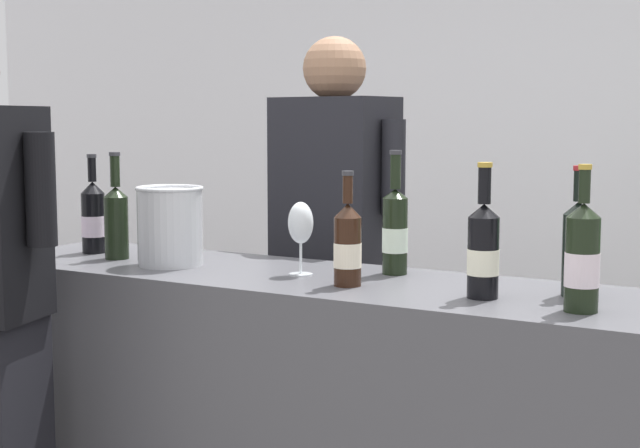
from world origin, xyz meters
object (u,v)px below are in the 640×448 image
object	(u,v)px
person_server	(334,284)
wine_bottle_2	(578,245)
wine_bottle_6	(582,258)
wine_bottle_1	(116,219)
ice_bucket	(170,225)
wine_bottle_5	(93,217)
wine_glass	(300,226)
wine_bottle_4	(483,250)
wine_bottle_3	(395,230)
wine_bottle_0	(348,245)

from	to	relation	value
person_server	wine_bottle_2	bearing A→B (deg)	-27.82
wine_bottle_6	person_server	bearing A→B (deg)	146.04
wine_bottle_1	ice_bucket	distance (m)	0.23
wine_bottle_5	wine_glass	world-z (taller)	wine_bottle_5
wine_bottle_1	wine_bottle_5	xyz separation A→B (m)	(-0.16, 0.06, -0.01)
wine_bottle_1	wine_bottle_4	xyz separation A→B (m)	(1.23, -0.04, -0.01)
wine_bottle_4	ice_bucket	world-z (taller)	wine_bottle_4
wine_bottle_2	wine_bottle_6	world-z (taller)	wine_bottle_6
wine_glass	wine_bottle_3	bearing A→B (deg)	34.05
wine_bottle_3	wine_bottle_1	bearing A→B (deg)	-168.77
wine_bottle_3	wine_bottle_6	size ratio (longest dim) A/B	1.04
wine_bottle_4	person_server	size ratio (longest dim) A/B	0.20
wine_bottle_3	wine_bottle_4	distance (m)	0.40
wine_bottle_0	wine_bottle_5	xyz separation A→B (m)	(-1.02, 0.12, 0.01)
wine_bottle_1	wine_bottle_4	world-z (taller)	wine_bottle_1
wine_bottle_1	person_server	bearing A→B (deg)	53.99
wine_bottle_0	person_server	world-z (taller)	person_server
person_server	wine_bottle_0	bearing A→B (deg)	-58.52
wine_bottle_1	wine_glass	distance (m)	0.67
wine_bottle_2	wine_bottle_4	distance (m)	0.24
wine_bottle_0	wine_bottle_6	distance (m)	0.62
wine_bottle_4	wine_bottle_6	size ratio (longest dim) A/B	0.99
wine_bottle_1	wine_bottle_3	size ratio (longest dim) A/B	0.96
wine_bottle_2	ice_bucket	xyz separation A→B (m)	(-1.20, -0.12, -0.01)
wine_bottle_6	wine_glass	size ratio (longest dim) A/B	1.63
wine_bottle_0	wine_bottle_6	world-z (taller)	wine_bottle_6
wine_bottle_0	wine_bottle_3	xyz separation A→B (m)	(0.03, 0.23, 0.02)
wine_bottle_3	wine_bottle_6	xyz separation A→B (m)	(0.60, -0.26, -0.00)
wine_bottle_4	person_server	xyz separation A→B (m)	(-0.78, 0.66, -0.26)
wine_bottle_1	wine_glass	xyz separation A→B (m)	(0.67, 0.03, 0.01)
wine_bottle_2	wine_bottle_4	xyz separation A→B (m)	(-0.20, -0.14, -0.01)
wine_bottle_1	wine_bottle_6	world-z (taller)	wine_bottle_6
wine_bottle_3	person_server	world-z (taller)	person_server
wine_bottle_0	wine_glass	xyz separation A→B (m)	(-0.20, 0.08, 0.03)
wine_bottle_1	wine_bottle_5	distance (m)	0.17
wine_bottle_6	wine_bottle_2	bearing A→B (deg)	107.44
wine_bottle_2	wine_bottle_4	size ratio (longest dim) A/B	0.97
wine_bottle_5	wine_bottle_6	world-z (taller)	wine_bottle_6
wine_bottle_0	wine_glass	bearing A→B (deg)	157.24
wine_bottle_2	wine_bottle_3	size ratio (longest dim) A/B	0.92
wine_bottle_0	ice_bucket	world-z (taller)	wine_bottle_0
wine_bottle_1	wine_bottle_5	world-z (taller)	wine_bottle_1
wine_bottle_4	wine_glass	distance (m)	0.57
wine_bottle_6	ice_bucket	size ratio (longest dim) A/B	1.42
wine_bottle_1	ice_bucket	xyz separation A→B (m)	(0.23, -0.02, -0.01)
wine_glass	ice_bucket	world-z (taller)	ice_bucket
wine_bottle_2	person_server	size ratio (longest dim) A/B	0.19
wine_bottle_3	wine_glass	size ratio (longest dim) A/B	1.69
wine_bottle_6	wine_glass	bearing A→B (deg)	172.64
wine_bottle_3	wine_bottle_6	bearing A→B (deg)	-23.41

